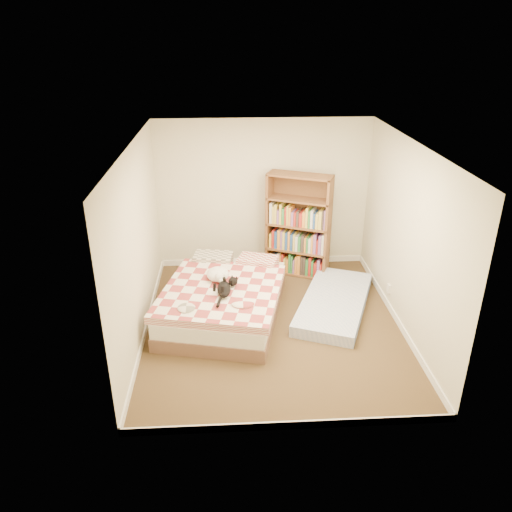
{
  "coord_description": "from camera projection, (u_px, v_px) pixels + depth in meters",
  "views": [
    {
      "loc": [
        -0.59,
        -5.9,
        3.78
      ],
      "look_at": [
        -0.22,
        0.3,
        0.92
      ],
      "focal_mm": 35.0,
      "sensor_mm": 36.0,
      "label": 1
    }
  ],
  "objects": [
    {
      "name": "bed",
      "position": [
        224.0,
        298.0,
        7.12
      ],
      "size": [
        1.93,
        2.41,
        0.57
      ],
      "rotation": [
        0.0,
        0.0,
        -0.22
      ],
      "color": "brown",
      "rests_on": "room"
    },
    {
      "name": "room",
      "position": [
        274.0,
        246.0,
        6.46
      ],
      "size": [
        3.51,
        4.01,
        2.51
      ],
      "color": "#3E2E1A",
      "rests_on": "ground"
    },
    {
      "name": "floor_mattress",
      "position": [
        334.0,
        303.0,
        7.34
      ],
      "size": [
        1.52,
        2.1,
        0.17
      ],
      "primitive_type": "cube",
      "rotation": [
        0.0,
        0.0,
        -0.38
      ],
      "color": "#7389C0",
      "rests_on": "room"
    },
    {
      "name": "white_dog",
      "position": [
        219.0,
        274.0,
        7.05
      ],
      "size": [
        0.46,
        0.47,
        0.17
      ],
      "rotation": [
        0.0,
        0.0,
        -0.57
      ],
      "color": "white",
      "rests_on": "bed"
    },
    {
      "name": "black_cat",
      "position": [
        224.0,
        288.0,
        6.72
      ],
      "size": [
        0.38,
        0.69,
        0.16
      ],
      "rotation": [
        0.0,
        0.0,
        -0.59
      ],
      "color": "black",
      "rests_on": "bed"
    },
    {
      "name": "bookshelf",
      "position": [
        297.0,
        239.0,
        8.2
      ],
      "size": [
        1.16,
        0.74,
        1.7
      ],
      "rotation": [
        0.0,
        0.0,
        -0.41
      ],
      "color": "brown",
      "rests_on": "room"
    }
  ]
}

